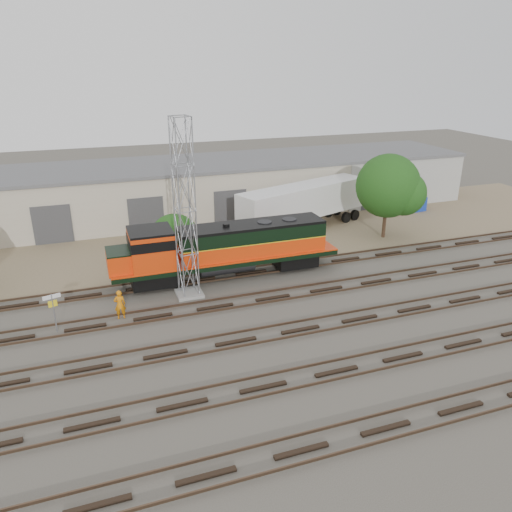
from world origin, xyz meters
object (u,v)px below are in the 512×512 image
object	(u,v)px
locomotive	(223,248)
semi_trailer	(306,201)
signal_tower	(185,214)
worker	(120,304)

from	to	relation	value
locomotive	semi_trailer	world-z (taller)	locomotive
signal_tower	semi_trailer	bearing A→B (deg)	37.79
signal_tower	semi_trailer	size ratio (longest dim) A/B	0.85
locomotive	worker	bearing A→B (deg)	-153.30
locomotive	worker	distance (m)	8.73
signal_tower	worker	distance (m)	6.98
worker	semi_trailer	world-z (taller)	semi_trailer
signal_tower	worker	xyz separation A→B (m)	(-4.71, -1.84, -4.81)
locomotive	signal_tower	size ratio (longest dim) A/B	1.41
locomotive	signal_tower	world-z (taller)	signal_tower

